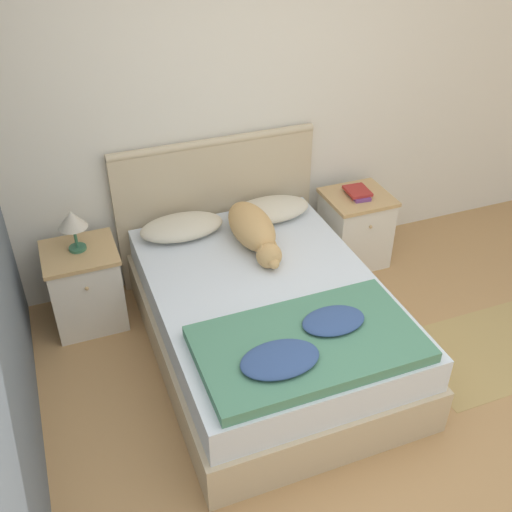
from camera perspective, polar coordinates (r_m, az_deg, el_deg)
name	(u,v)px	position (r m, az deg, el deg)	size (l,w,h in m)	color
ground_plane	(369,479)	(3.36, 10.74, -20.15)	(16.00, 16.00, 0.00)	tan
wall_back	(229,103)	(4.14, -2.56, 14.33)	(9.00, 0.06, 2.55)	silver
bed	(267,320)	(3.76, 1.06, -6.15)	(1.38, 1.92, 0.52)	#C6B28E
headboard	(217,205)	(4.34, -3.76, 4.86)	(1.46, 0.06, 1.08)	#C6B28E
nightstand_left	(86,286)	(4.13, -15.92, -2.80)	(0.47, 0.44, 0.57)	silver
nightstand_right	(355,228)	(4.63, 9.37, 2.62)	(0.47, 0.44, 0.57)	silver
pillow_left	(182,227)	(4.06, -7.09, 2.77)	(0.57, 0.32, 0.12)	beige
pillow_right	(270,209)	(4.23, 1.39, 4.45)	(0.57, 0.32, 0.12)	beige
quilt	(307,344)	(3.16, 4.92, -8.34)	(1.18, 0.67, 0.12)	#4C8466
dog	(253,229)	(3.92, -0.25, 2.56)	(0.26, 0.78, 0.23)	tan
book_stack	(358,192)	(4.48, 9.66, 5.99)	(0.17, 0.23, 0.04)	#703D7F
table_lamp	(72,221)	(3.88, -17.10, 3.19)	(0.18, 0.18, 0.28)	#336B4C
rug	(498,348)	(4.25, 22.04, -8.11)	(1.17, 0.71, 0.00)	tan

